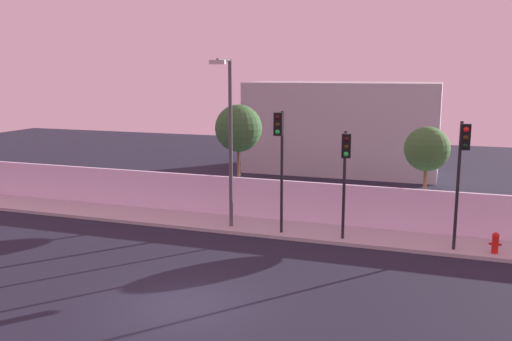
# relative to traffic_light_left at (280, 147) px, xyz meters

# --- Properties ---
(ground_plane) EXTENTS (80.00, 80.00, 0.00)m
(ground_plane) POSITION_rel_traffic_light_left_xyz_m (-0.79, -7.12, -3.79)
(ground_plane) COLOR #1D1E2C
(sidewalk) EXTENTS (36.00, 2.40, 0.15)m
(sidewalk) POSITION_rel_traffic_light_left_xyz_m (-0.79, 1.08, -3.71)
(sidewalk) COLOR #AFAFAF
(sidewalk) RESTS_ON ground
(perimeter_wall) EXTENTS (36.00, 0.18, 1.80)m
(perimeter_wall) POSITION_rel_traffic_light_left_xyz_m (-0.79, 2.37, -2.74)
(perimeter_wall) COLOR silver
(perimeter_wall) RESTS_ON sidewalk
(traffic_light_left) EXTENTS (0.36, 1.07, 5.04)m
(traffic_light_left) POSITION_rel_traffic_light_left_xyz_m (0.00, 0.00, 0.00)
(traffic_light_left) COLOR black
(traffic_light_left) RESTS_ON sidewalk
(traffic_light_center) EXTENTS (0.45, 1.23, 4.32)m
(traffic_light_center) POSITION_rel_traffic_light_left_xyz_m (2.64, -0.12, -0.47)
(traffic_light_center) COLOR black
(traffic_light_center) RESTS_ON sidewalk
(traffic_light_right) EXTENTS (0.36, 1.32, 4.83)m
(traffic_light_right) POSITION_rel_traffic_light_left_xyz_m (6.79, -0.14, -0.13)
(traffic_light_right) COLOR black
(traffic_light_right) RESTS_ON sidewalk
(street_lamp_curbside) EXTENTS (0.64, 2.12, 7.09)m
(street_lamp_curbside) POSITION_rel_traffic_light_left_xyz_m (-2.33, 0.36, 0.56)
(street_lamp_curbside) COLOR #4C4C51
(street_lamp_curbside) RESTS_ON sidewalk
(fire_hydrant) EXTENTS (0.44, 0.26, 0.80)m
(fire_hydrant) POSITION_rel_traffic_light_left_xyz_m (8.15, 0.43, -3.21)
(fire_hydrant) COLOR red
(fire_hydrant) RESTS_ON sidewalk
(roadside_tree_leftmost) EXTENTS (2.25, 2.25, 5.22)m
(roadside_tree_leftmost) POSITION_rel_traffic_light_left_xyz_m (-3.10, 3.52, 0.29)
(roadside_tree_leftmost) COLOR brown
(roadside_tree_leftmost) RESTS_ON ground
(roadside_tree_midleft) EXTENTS (1.92, 1.92, 4.46)m
(roadside_tree_midleft) POSITION_rel_traffic_light_left_xyz_m (5.49, 3.52, -0.31)
(roadside_tree_midleft) COLOR brown
(roadside_tree_midleft) RESTS_ON ground
(low_building_distant) EXTENTS (12.58, 6.00, 6.03)m
(low_building_distant) POSITION_rel_traffic_light_left_xyz_m (-0.42, 16.37, -0.77)
(low_building_distant) COLOR #A6A6A6
(low_building_distant) RESTS_ON ground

